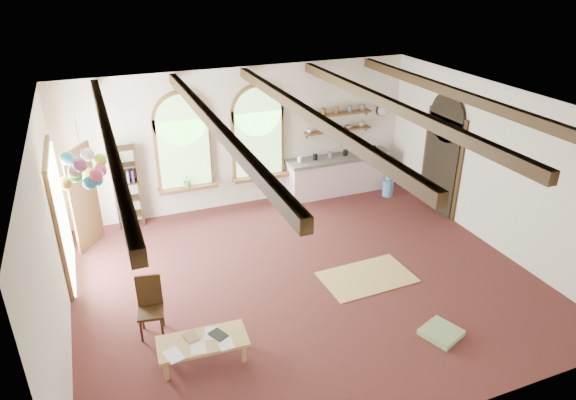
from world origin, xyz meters
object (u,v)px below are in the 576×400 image
coffee_table (203,343)px  side_chair (152,318)px  kitchen_counter (339,174)px  balloon_cluster (84,170)px

coffee_table → side_chair: bearing=123.8°
kitchen_counter → coffee_table: bearing=-134.6°
kitchen_counter → side_chair: side_chair is taller
side_chair → coffee_table: bearing=-56.2°
kitchen_counter → balloon_cluster: (-5.70, -2.34, 1.86)m
coffee_table → balloon_cluster: bearing=118.3°
kitchen_counter → side_chair: size_ratio=2.76×
side_chair → balloon_cluster: size_ratio=0.85×
side_chair → balloon_cluster: 2.53m
kitchen_counter → balloon_cluster: size_ratio=2.36×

